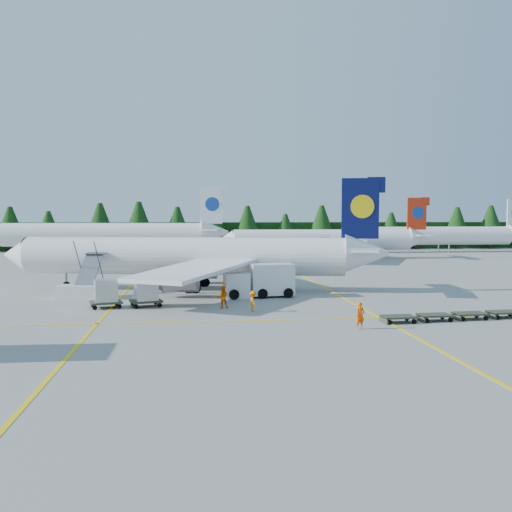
{
  "coord_description": "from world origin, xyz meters",
  "views": [
    {
      "loc": [
        -7.44,
        -45.43,
        7.35
      ],
      "look_at": [
        -1.37,
        9.31,
        3.5
      ],
      "focal_mm": 40.0,
      "sensor_mm": 36.0,
      "label": 1
    }
  ],
  "objects": [
    {
      "name": "ground",
      "position": [
        0.0,
        0.0,
        0.0
      ],
      "size": [
        320.0,
        320.0,
        0.0
      ],
      "primitive_type": "plane",
      "color": "gray",
      "rests_on": "ground"
    },
    {
      "name": "taxi_stripe_a",
      "position": [
        -14.0,
        20.0,
        0.01
      ],
      "size": [
        0.25,
        120.0,
        0.01
      ],
      "primitive_type": "cube",
      "color": "yellow",
      "rests_on": "ground"
    },
    {
      "name": "taxi_stripe_b",
      "position": [
        6.0,
        20.0,
        0.01
      ],
      "size": [
        0.25,
        120.0,
        0.01
      ],
      "primitive_type": "cube",
      "color": "yellow",
      "rests_on": "ground"
    },
    {
      "name": "taxi_stripe_cross",
      "position": [
        0.0,
        -6.0,
        0.01
      ],
      "size": [
        80.0,
        0.25,
        0.01
      ],
      "primitive_type": "cube",
      "color": "yellow",
      "rests_on": "ground"
    },
    {
      "name": "treeline_hedge",
      "position": [
        0.0,
        82.0,
        3.0
      ],
      "size": [
        220.0,
        4.0,
        6.0
      ],
      "primitive_type": "cube",
      "color": "black",
      "rests_on": "ground"
    },
    {
      "name": "airliner_navy",
      "position": [
        -9.02,
        11.89,
        3.31
      ],
      "size": [
        37.49,
        30.55,
        11.01
      ],
      "rotation": [
        0.0,
        0.0,
        -0.2
      ],
      "color": "white",
      "rests_on": "ground"
    },
    {
      "name": "airliner_red",
      "position": [
        14.33,
        51.55,
        3.18
      ],
      "size": [
        36.42,
        29.96,
        10.59
      ],
      "rotation": [
        0.0,
        0.0,
        -0.03
      ],
      "color": "white",
      "rests_on": "ground"
    },
    {
      "name": "airliner_far_left",
      "position": [
        -25.33,
        62.85,
        3.99
      ],
      "size": [
        43.81,
        7.87,
        12.74
      ],
      "rotation": [
        0.0,
        0.0,
        -0.09
      ],
      "color": "white",
      "rests_on": "ground"
    },
    {
      "name": "airliner_far_right",
      "position": [
        40.99,
        66.66,
        3.42
      ],
      "size": [
        37.49,
        3.79,
        10.91
      ],
      "rotation": [
        0.0,
        0.0,
        0.0
      ],
      "color": "white",
      "rests_on": "ground"
    },
    {
      "name": "airstairs",
      "position": [
        -17.29,
        7.12,
        0.85
      ],
      "size": [
        4.62,
        6.27,
        3.92
      ],
      "rotation": [
        0.0,
        0.0,
        -0.13
      ],
      "color": "white",
      "rests_on": "ground"
    },
    {
      "name": "service_truck",
      "position": [
        -1.48,
        5.75,
        1.49
      ],
      "size": [
        6.45,
        2.89,
        3.02
      ],
      "rotation": [
        0.0,
        0.0,
        0.1
      ],
      "color": "silver",
      "rests_on": "ground"
    },
    {
      "name": "dolly_train",
      "position": [
        12.18,
        -7.11,
        0.42
      ],
      "size": [
        13.36,
        2.87,
        0.13
      ],
      "rotation": [
        0.0,
        0.0,
        0.06
      ],
      "color": "#363B2A",
      "rests_on": "ground"
    },
    {
      "name": "uld_pair",
      "position": [
        -12.86,
        1.16,
        1.28
      ],
      "size": [
        6.04,
        2.8,
        1.89
      ],
      "rotation": [
        0.0,
        0.0,
        0.27
      ],
      "color": "#363B2A",
      "rests_on": "ground"
    },
    {
      "name": "crew_a",
      "position": [
        3.37,
        -9.67,
        0.89
      ],
      "size": [
        0.75,
        0.63,
        1.77
      ],
      "primitive_type": "imported",
      "rotation": [
        0.0,
        0.0,
        0.36
      ],
      "color": "#FF4F05",
      "rests_on": "ground"
    },
    {
      "name": "crew_b",
      "position": [
        -5.1,
        -0.21,
        0.91
      ],
      "size": [
        0.91,
        0.72,
        1.81
      ],
      "primitive_type": "imported",
      "rotation": [
        0.0,
        0.0,
        3.19
      ],
      "color": "#EE6405",
      "rests_on": "ground"
    },
    {
      "name": "crew_c",
      "position": [
        -2.86,
        -2.18,
        0.81
      ],
      "size": [
        0.5,
        0.7,
        1.62
      ],
      "primitive_type": "imported",
      "rotation": [
        0.0,
        0.0,
        1.64
      ],
      "color": "orange",
      "rests_on": "ground"
    }
  ]
}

